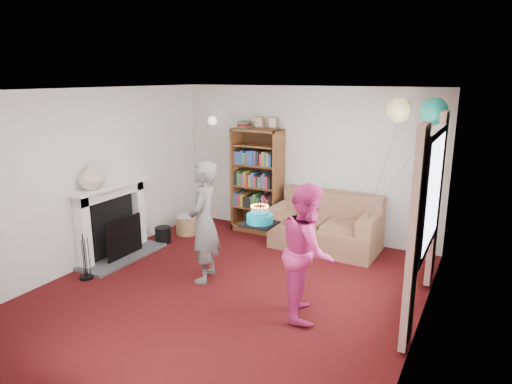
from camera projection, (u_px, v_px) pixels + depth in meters
The scene contains 16 objects.
ground at pixel (229, 291), 5.79m from camera, with size 5.00×5.00×0.00m, color black.
wall_back at pixel (306, 162), 7.63m from camera, with size 4.50×0.02×2.50m, color silver.
wall_left at pixel (93, 177), 6.50m from camera, with size 0.02×5.00×2.50m, color silver.
wall_right at pixel (425, 224), 4.45m from camera, with size 0.02×5.00×2.50m, color silver.
ceiling at pixel (226, 89), 5.17m from camera, with size 4.50×5.00×0.01m, color white.
fireplace at pixel (115, 224), 6.77m from camera, with size 0.55×1.80×1.12m.
window_bay at pixel (428, 212), 5.00m from camera, with size 0.14×2.02×2.20m.
wall_sconce at pixel (213, 120), 8.14m from camera, with size 0.16×0.23×0.16m.
bookcase at pixel (258, 181), 7.90m from camera, with size 0.85×0.42×2.00m.
sofa at pixel (327, 227), 7.22m from camera, with size 1.63×0.87×0.87m.
wicker_basket at pixel (187, 225), 7.88m from camera, with size 0.38×0.38×0.35m.
person_striped at pixel (204, 222), 5.95m from camera, with size 0.59×0.38×1.61m, color black.
person_magenta at pixel (308, 251), 5.07m from camera, with size 0.75×0.58×1.53m, color #C32768.
birthday_cake at pixel (260, 219), 5.08m from camera, with size 0.36×0.36×0.22m.
balloons at pixel (416, 110), 5.90m from camera, with size 0.95×0.34×1.74m.
mantel_vase at pixel (91, 176), 6.30m from camera, with size 0.36×0.36×0.38m, color beige.
Camera 1 is at (2.78, -4.52, 2.65)m, focal length 32.00 mm.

